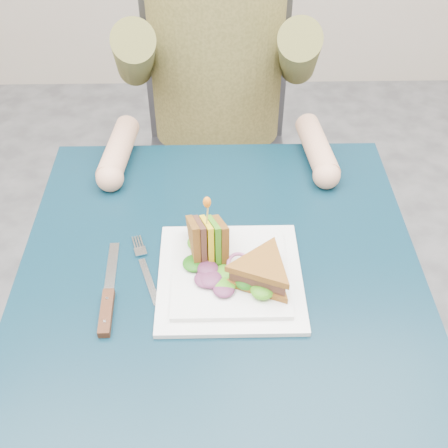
{
  "coord_description": "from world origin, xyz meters",
  "views": [
    {
      "loc": [
        -0.01,
        -0.73,
        1.5
      ],
      "look_at": [
        0.01,
        0.0,
        0.82
      ],
      "focal_mm": 45.0,
      "sensor_mm": 36.0,
      "label": 1
    }
  ],
  "objects_px": {
    "plate": "(230,275)",
    "knife": "(107,304)",
    "fork": "(146,270)",
    "chair": "(217,133)",
    "sandwich_flat": "(262,272)",
    "sandwich_upright": "(208,241)",
    "diner": "(216,30)",
    "table": "(220,287)"
  },
  "relations": [
    {
      "from": "fork",
      "to": "chair",
      "type": "bearing_deg",
      "value": 79.44
    },
    {
      "from": "sandwich_flat",
      "to": "sandwich_upright",
      "type": "xyz_separation_m",
      "value": [
        -0.09,
        0.07,
        0.01
      ]
    },
    {
      "from": "fork",
      "to": "knife",
      "type": "bearing_deg",
      "value": -126.99
    },
    {
      "from": "table",
      "to": "fork",
      "type": "relative_size",
      "value": 4.28
    },
    {
      "from": "table",
      "to": "knife",
      "type": "relative_size",
      "value": 3.39
    },
    {
      "from": "chair",
      "to": "plate",
      "type": "xyz_separation_m",
      "value": [
        0.02,
        -0.75,
        0.2
      ]
    },
    {
      "from": "knife",
      "to": "chair",
      "type": "bearing_deg",
      "value": 76.4
    },
    {
      "from": "diner",
      "to": "sandwich_flat",
      "type": "distance_m",
      "value": 0.69
    },
    {
      "from": "table",
      "to": "chair",
      "type": "relative_size",
      "value": 0.81
    },
    {
      "from": "table",
      "to": "chair",
      "type": "height_order",
      "value": "chair"
    },
    {
      "from": "plate",
      "to": "sandwich_upright",
      "type": "height_order",
      "value": "sandwich_upright"
    },
    {
      "from": "sandwich_flat",
      "to": "plate",
      "type": "bearing_deg",
      "value": 155.56
    },
    {
      "from": "sandwich_upright",
      "to": "knife",
      "type": "xyz_separation_m",
      "value": [
        -0.18,
        -0.1,
        -0.05
      ]
    },
    {
      "from": "diner",
      "to": "sandwich_flat",
      "type": "xyz_separation_m",
      "value": [
        0.07,
        -0.67,
        -0.14
      ]
    },
    {
      "from": "table",
      "to": "chair",
      "type": "distance_m",
      "value": 0.72
    },
    {
      "from": "fork",
      "to": "diner",
      "type": "bearing_deg",
      "value": 77.59
    },
    {
      "from": "plate",
      "to": "fork",
      "type": "relative_size",
      "value": 1.48
    },
    {
      "from": "plate",
      "to": "chair",
      "type": "bearing_deg",
      "value": 91.34
    },
    {
      "from": "table",
      "to": "fork",
      "type": "distance_m",
      "value": 0.16
    },
    {
      "from": "fork",
      "to": "knife",
      "type": "xyz_separation_m",
      "value": [
        -0.06,
        -0.08,
        0.0
      ]
    },
    {
      "from": "plate",
      "to": "sandwich_flat",
      "type": "height_order",
      "value": "sandwich_flat"
    },
    {
      "from": "plate",
      "to": "knife",
      "type": "xyz_separation_m",
      "value": [
        -0.21,
        -0.06,
        -0.0
      ]
    },
    {
      "from": "table",
      "to": "plate",
      "type": "bearing_deg",
      "value": -69.98
    },
    {
      "from": "chair",
      "to": "plate",
      "type": "height_order",
      "value": "chair"
    },
    {
      "from": "chair",
      "to": "knife",
      "type": "height_order",
      "value": "chair"
    },
    {
      "from": "sandwich_upright",
      "to": "fork",
      "type": "bearing_deg",
      "value": -168.18
    },
    {
      "from": "sandwich_upright",
      "to": "knife",
      "type": "relative_size",
      "value": 0.64
    },
    {
      "from": "sandwich_flat",
      "to": "fork",
      "type": "distance_m",
      "value": 0.22
    },
    {
      "from": "table",
      "to": "diner",
      "type": "distance_m",
      "value": 0.65
    },
    {
      "from": "table",
      "to": "knife",
      "type": "distance_m",
      "value": 0.24
    },
    {
      "from": "chair",
      "to": "fork",
      "type": "bearing_deg",
      "value": -100.56
    },
    {
      "from": "fork",
      "to": "knife",
      "type": "relative_size",
      "value": 0.79
    },
    {
      "from": "plate",
      "to": "fork",
      "type": "distance_m",
      "value": 0.16
    },
    {
      "from": "sandwich_upright",
      "to": "knife",
      "type": "bearing_deg",
      "value": -149.41
    },
    {
      "from": "diner",
      "to": "sandwich_upright",
      "type": "height_order",
      "value": "diner"
    },
    {
      "from": "chair",
      "to": "diner",
      "type": "relative_size",
      "value": 1.25
    },
    {
      "from": "diner",
      "to": "plate",
      "type": "height_order",
      "value": "diner"
    },
    {
      "from": "sandwich_flat",
      "to": "fork",
      "type": "xyz_separation_m",
      "value": [
        -0.21,
        0.05,
        -0.04
      ]
    },
    {
      "from": "knife",
      "to": "fork",
      "type": "bearing_deg",
      "value": 53.01
    },
    {
      "from": "sandwich_flat",
      "to": "chair",
      "type": "bearing_deg",
      "value": 95.32
    },
    {
      "from": "plate",
      "to": "sandwich_upright",
      "type": "xyz_separation_m",
      "value": [
        -0.04,
        0.05,
        0.05
      ]
    },
    {
      "from": "sandwich_upright",
      "to": "knife",
      "type": "distance_m",
      "value": 0.21
    }
  ]
}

